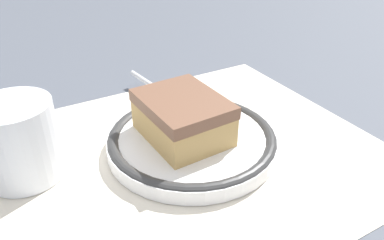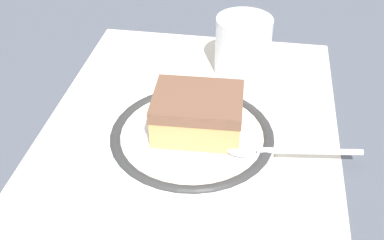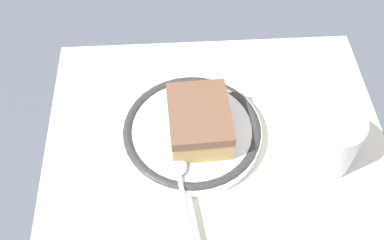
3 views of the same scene
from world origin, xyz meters
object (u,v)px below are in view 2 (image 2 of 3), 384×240
at_px(cake_slice, 198,113).
at_px(plate, 192,138).
at_px(cup, 243,49).
at_px(spoon, 267,150).

bearing_deg(cake_slice, plate, -29.28).
distance_m(plate, cup, 0.17).
distance_m(plate, cake_slice, 0.03).
xyz_separation_m(cake_slice, spoon, (0.03, 0.08, -0.02)).
relative_size(spoon, cup, 1.84).
relative_size(plate, cup, 2.34).
distance_m(spoon, cup, 0.19).
bearing_deg(spoon, plate, -102.06).
xyz_separation_m(cake_slice, cup, (-0.16, 0.04, -0.00)).
height_order(cake_slice, cup, cup).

